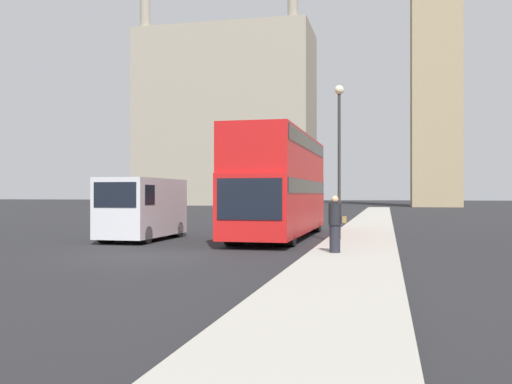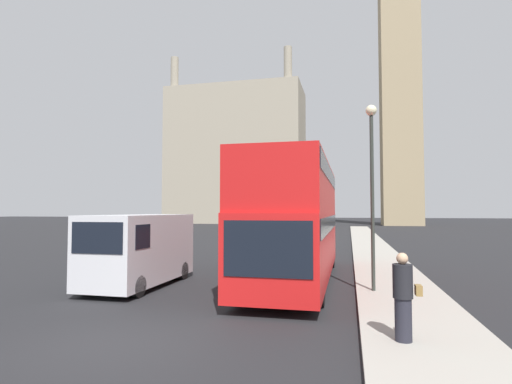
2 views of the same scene
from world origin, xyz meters
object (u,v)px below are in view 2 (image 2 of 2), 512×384
object	(u,v)px
white_van	(139,248)
pedestrian	(403,297)
red_double_decker_bus	(296,217)
street_lamp	(372,169)
clock_tower	(398,20)

from	to	relation	value
white_van	pedestrian	xyz separation A→B (m)	(8.37, -4.61, -0.35)
red_double_decker_bus	street_lamp	world-z (taller)	street_lamp
clock_tower	street_lamp	distance (m)	73.94
pedestrian	street_lamp	size ratio (longest dim) A/B	0.29
red_double_decker_bus	street_lamp	bearing A→B (deg)	-37.16
red_double_decker_bus	white_van	world-z (taller)	red_double_decker_bus
red_double_decker_bus	pedestrian	distance (m)	7.85
red_double_decker_bus	street_lamp	distance (m)	3.79
clock_tower	pedestrian	size ratio (longest dim) A/B	43.87
street_lamp	red_double_decker_bus	bearing A→B (deg)	142.84
clock_tower	white_van	distance (m)	76.97
red_double_decker_bus	white_van	bearing A→B (deg)	-155.07
white_van	street_lamp	distance (m)	8.54
clock_tower	street_lamp	size ratio (longest dim) A/B	12.58
white_van	clock_tower	bearing A→B (deg)	75.46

